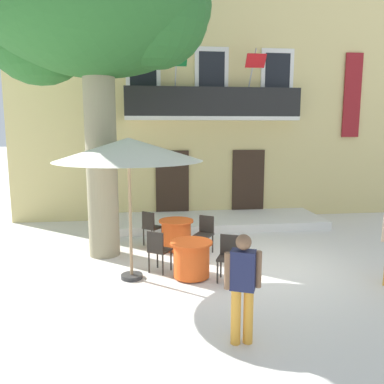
{
  "coord_description": "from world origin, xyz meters",
  "views": [
    {
      "loc": [
        -2.58,
        -8.04,
        3.03
      ],
      "look_at": [
        -1.24,
        2.52,
        1.3
      ],
      "focal_mm": 36.87,
      "sensor_mm": 36.0,
      "label": 1
    }
  ],
  "objects_px": {
    "cafe_table_near_tree": "(176,234)",
    "cafe_chair_middle_1": "(228,254)",
    "cafe_umbrella": "(129,150)",
    "cafe_chair_near_tree_0": "(151,226)",
    "pedestrian_near_entrance": "(243,283)",
    "cafe_chair_near_tree_1": "(205,232)",
    "cafe_chair_middle_0": "(158,248)",
    "plane_tree": "(93,14)",
    "cafe_table_middle": "(191,259)"
  },
  "relations": [
    {
      "from": "cafe_table_near_tree",
      "to": "cafe_chair_middle_0",
      "type": "height_order",
      "value": "cafe_chair_middle_0"
    },
    {
      "from": "cafe_table_near_tree",
      "to": "cafe_chair_middle_0",
      "type": "distance_m",
      "value": 1.64
    },
    {
      "from": "cafe_chair_near_tree_1",
      "to": "cafe_chair_near_tree_0",
      "type": "bearing_deg",
      "value": 149.32
    },
    {
      "from": "cafe_chair_near_tree_0",
      "to": "pedestrian_near_entrance",
      "type": "height_order",
      "value": "pedestrian_near_entrance"
    },
    {
      "from": "cafe_chair_near_tree_0",
      "to": "cafe_chair_middle_1",
      "type": "bearing_deg",
      "value": -59.77
    },
    {
      "from": "cafe_table_near_tree",
      "to": "cafe_chair_middle_1",
      "type": "xyz_separation_m",
      "value": [
        0.86,
        -2.13,
        0.14
      ]
    },
    {
      "from": "cafe_table_near_tree",
      "to": "cafe_umbrella",
      "type": "height_order",
      "value": "cafe_umbrella"
    },
    {
      "from": "cafe_table_near_tree",
      "to": "cafe_chair_middle_1",
      "type": "bearing_deg",
      "value": -67.88
    },
    {
      "from": "cafe_chair_near_tree_1",
      "to": "pedestrian_near_entrance",
      "type": "relative_size",
      "value": 0.57
    },
    {
      "from": "plane_tree",
      "to": "pedestrian_near_entrance",
      "type": "distance_m",
      "value": 6.77
    },
    {
      "from": "cafe_chair_near_tree_1",
      "to": "cafe_chair_middle_0",
      "type": "bearing_deg",
      "value": -134.59
    },
    {
      "from": "cafe_chair_middle_0",
      "to": "cafe_chair_near_tree_0",
      "type": "bearing_deg",
      "value": 92.99
    },
    {
      "from": "plane_tree",
      "to": "cafe_umbrella",
      "type": "relative_size",
      "value": 2.49
    },
    {
      "from": "cafe_chair_middle_0",
      "to": "cafe_table_near_tree",
      "type": "bearing_deg",
      "value": 71.48
    },
    {
      "from": "plane_tree",
      "to": "cafe_chair_near_tree_1",
      "type": "relative_size",
      "value": 7.93
    },
    {
      "from": "cafe_chair_middle_0",
      "to": "cafe_umbrella",
      "type": "distance_m",
      "value": 2.17
    },
    {
      "from": "plane_tree",
      "to": "pedestrian_near_entrance",
      "type": "xyz_separation_m",
      "value": [
        2.37,
        -4.35,
        -4.61
      ]
    },
    {
      "from": "cafe_chair_near_tree_1",
      "to": "cafe_chair_middle_0",
      "type": "xyz_separation_m",
      "value": [
        -1.19,
        -1.21,
        0.0
      ]
    },
    {
      "from": "cafe_chair_near_tree_0",
      "to": "cafe_umbrella",
      "type": "relative_size",
      "value": 0.31
    },
    {
      "from": "cafe_chair_near_tree_1",
      "to": "cafe_chair_middle_1",
      "type": "bearing_deg",
      "value": -83.81
    },
    {
      "from": "cafe_chair_near_tree_1",
      "to": "cafe_umbrella",
      "type": "bearing_deg",
      "value": -140.03
    },
    {
      "from": "plane_tree",
      "to": "cafe_chair_near_tree_0",
      "type": "distance_m",
      "value": 5.16
    },
    {
      "from": "cafe_chair_near_tree_0",
      "to": "cafe_umbrella",
      "type": "bearing_deg",
      "value": -101.36
    },
    {
      "from": "cafe_chair_near_tree_1",
      "to": "cafe_table_middle",
      "type": "bearing_deg",
      "value": -108.62
    },
    {
      "from": "pedestrian_near_entrance",
      "to": "cafe_chair_near_tree_0",
      "type": "bearing_deg",
      "value": 103.35
    },
    {
      "from": "cafe_chair_middle_1",
      "to": "cafe_table_middle",
      "type": "bearing_deg",
      "value": 163.09
    },
    {
      "from": "cafe_chair_near_tree_1",
      "to": "cafe_chair_middle_1",
      "type": "relative_size",
      "value": 1.0
    },
    {
      "from": "plane_tree",
      "to": "cafe_chair_middle_0",
      "type": "relative_size",
      "value": 7.93
    },
    {
      "from": "cafe_table_near_tree",
      "to": "pedestrian_near_entrance",
      "type": "height_order",
      "value": "pedestrian_near_entrance"
    },
    {
      "from": "cafe_table_middle",
      "to": "cafe_chair_middle_1",
      "type": "xyz_separation_m",
      "value": [
        0.72,
        -0.22,
        0.14
      ]
    },
    {
      "from": "cafe_chair_near_tree_0",
      "to": "cafe_chair_middle_1",
      "type": "relative_size",
      "value": 1.0
    },
    {
      "from": "cafe_table_middle",
      "to": "cafe_chair_near_tree_1",
      "type": "bearing_deg",
      "value": 71.38
    },
    {
      "from": "plane_tree",
      "to": "pedestrian_near_entrance",
      "type": "bearing_deg",
      "value": -61.4
    },
    {
      "from": "cafe_table_middle",
      "to": "pedestrian_near_entrance",
      "type": "distance_m",
      "value": 2.65
    },
    {
      "from": "plane_tree",
      "to": "cafe_chair_near_tree_1",
      "type": "height_order",
      "value": "plane_tree"
    },
    {
      "from": "cafe_chair_near_tree_1",
      "to": "cafe_umbrella",
      "type": "relative_size",
      "value": 0.31
    },
    {
      "from": "cafe_table_near_tree",
      "to": "cafe_chair_middle_1",
      "type": "relative_size",
      "value": 0.95
    },
    {
      "from": "cafe_chair_near_tree_1",
      "to": "cafe_umbrella",
      "type": "distance_m",
      "value": 3.08
    },
    {
      "from": "cafe_chair_near_tree_1",
      "to": "cafe_table_middle",
      "type": "relative_size",
      "value": 1.05
    },
    {
      "from": "cafe_chair_middle_0",
      "to": "cafe_umbrella",
      "type": "relative_size",
      "value": 0.31
    },
    {
      "from": "cafe_chair_near_tree_1",
      "to": "cafe_umbrella",
      "type": "height_order",
      "value": "cafe_umbrella"
    },
    {
      "from": "cafe_table_near_tree",
      "to": "cafe_table_middle",
      "type": "bearing_deg",
      "value": -85.7
    },
    {
      "from": "cafe_chair_middle_0",
      "to": "pedestrian_near_entrance",
      "type": "distance_m",
      "value": 3.14
    },
    {
      "from": "cafe_chair_middle_1",
      "to": "plane_tree",
      "type": "bearing_deg",
      "value": 143.48
    },
    {
      "from": "plane_tree",
      "to": "cafe_table_middle",
      "type": "bearing_deg",
      "value": -41.99
    },
    {
      "from": "plane_tree",
      "to": "cafe_chair_near_tree_0",
      "type": "relative_size",
      "value": 7.93
    },
    {
      "from": "cafe_table_near_tree",
      "to": "cafe_table_middle",
      "type": "xyz_separation_m",
      "value": [
        0.14,
        -1.91,
        0.0
      ]
    },
    {
      "from": "plane_tree",
      "to": "cafe_umbrella",
      "type": "distance_m",
      "value": 3.43
    },
    {
      "from": "plane_tree",
      "to": "cafe_chair_near_tree_0",
      "type": "xyz_separation_m",
      "value": [
        1.21,
        0.56,
        -4.98
      ]
    },
    {
      "from": "cafe_chair_near_tree_1",
      "to": "cafe_umbrella",
      "type": "xyz_separation_m",
      "value": [
        -1.74,
        -1.46,
        2.08
      ]
    }
  ]
}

